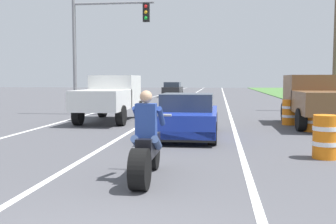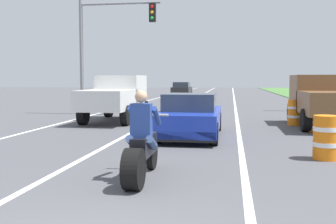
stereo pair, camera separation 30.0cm
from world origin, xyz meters
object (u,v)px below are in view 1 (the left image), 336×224
object	(u,v)px
construction_barrel_far	(289,112)
construction_barrel_nearest	(325,137)
motorcycle_with_rider	(146,148)
sports_car_blue	(188,117)
traffic_light_mast_near	(98,36)
distant_car_far_ahead	(173,89)
construction_barrel_mid	(311,117)
pickup_truck_left_lane_white	(110,96)
pickup_truck_right_shoulder_brown	(316,98)

from	to	relation	value
construction_barrel_far	construction_barrel_nearest	bearing A→B (deg)	-92.97
construction_barrel_nearest	motorcycle_with_rider	bearing A→B (deg)	-145.54
motorcycle_with_rider	sports_car_blue	size ratio (longest dim) A/B	0.51
traffic_light_mast_near	sports_car_blue	bearing A→B (deg)	-55.27
motorcycle_with_rider	distant_car_far_ahead	size ratio (longest dim) A/B	0.55
construction_barrel_nearest	construction_barrel_mid	bearing A→B (deg)	81.13
motorcycle_with_rider	traffic_light_mast_near	distance (m)	14.26
motorcycle_with_rider	construction_barrel_far	size ratio (longest dim) A/B	2.21
construction_barrel_mid	pickup_truck_left_lane_white	bearing A→B (deg)	162.86
sports_car_blue	construction_barrel_nearest	distance (m)	4.58
pickup_truck_right_shoulder_brown	construction_barrel_far	xyz separation A→B (m)	(-0.94, 0.34, -0.60)
motorcycle_with_rider	pickup_truck_right_shoulder_brown	distance (m)	10.37
construction_barrel_nearest	construction_barrel_far	size ratio (longest dim) A/B	1.00
motorcycle_with_rider	traffic_light_mast_near	bearing A→B (deg)	110.33
distant_car_far_ahead	motorcycle_with_rider	bearing A→B (deg)	-84.21
motorcycle_with_rider	pickup_truck_left_lane_white	bearing A→B (deg)	108.86
sports_car_blue	construction_barrel_mid	world-z (taller)	sports_car_blue
construction_barrel_mid	construction_barrel_far	bearing A→B (deg)	101.68
construction_barrel_nearest	pickup_truck_left_lane_white	bearing A→B (deg)	133.97
traffic_light_mast_near	distant_car_far_ahead	xyz separation A→B (m)	(1.37, 20.93, -3.20)
sports_car_blue	pickup_truck_right_shoulder_brown	distance (m)	5.85
motorcycle_with_rider	sports_car_blue	bearing A→B (deg)	86.91
traffic_light_mast_near	pickup_truck_right_shoulder_brown	bearing A→B (deg)	-21.77
pickup_truck_left_lane_white	construction_barrel_mid	bearing A→B (deg)	-17.14
pickup_truck_left_lane_white	construction_barrel_far	size ratio (longest dim) A/B	4.80
pickup_truck_right_shoulder_brown	construction_barrel_far	world-z (taller)	pickup_truck_right_shoulder_brown
pickup_truck_right_shoulder_brown	traffic_light_mast_near	distance (m)	10.94
construction_barrel_mid	pickup_truck_right_shoulder_brown	bearing A→B (deg)	72.09
distant_car_far_ahead	pickup_truck_right_shoulder_brown	bearing A→B (deg)	-71.25
traffic_light_mast_near	construction_barrel_nearest	xyz separation A→B (m)	(8.51, -10.46, -3.47)
traffic_light_mast_near	construction_barrel_far	world-z (taller)	traffic_light_mast_near
pickup_truck_right_shoulder_brown	traffic_light_mast_near	size ratio (longest dim) A/B	0.80
motorcycle_with_rider	construction_barrel_mid	world-z (taller)	motorcycle_with_rider
pickup_truck_left_lane_white	construction_barrel_far	xyz separation A→B (m)	(7.42, -0.44, -0.60)
sports_car_blue	construction_barrel_far	world-z (taller)	sports_car_blue
sports_car_blue	construction_barrel_nearest	xyz separation A→B (m)	(3.39, -3.08, -0.13)
pickup_truck_left_lane_white	construction_barrel_mid	size ratio (longest dim) A/B	4.80
construction_barrel_nearest	construction_barrel_far	xyz separation A→B (m)	(0.36, 6.88, 0.00)
traffic_light_mast_near	construction_barrel_far	size ratio (longest dim) A/B	6.00
pickup_truck_right_shoulder_brown	distant_car_far_ahead	xyz separation A→B (m)	(-8.43, 24.85, -0.33)
traffic_light_mast_near	construction_barrel_nearest	world-z (taller)	traffic_light_mast_near
sports_car_blue	pickup_truck_right_shoulder_brown	bearing A→B (deg)	36.47
pickup_truck_left_lane_white	construction_barrel_nearest	size ratio (longest dim) A/B	4.80
sports_car_blue	pickup_truck_left_lane_white	size ratio (longest dim) A/B	0.90
pickup_truck_left_lane_white	pickup_truck_right_shoulder_brown	world-z (taller)	same
pickup_truck_right_shoulder_brown	construction_barrel_mid	distance (m)	1.82
distant_car_far_ahead	traffic_light_mast_near	bearing A→B (deg)	-93.75
motorcycle_with_rider	construction_barrel_far	xyz separation A→B (m)	(4.05, 9.42, -0.09)
construction_barrel_nearest	construction_barrel_far	bearing A→B (deg)	87.03
sports_car_blue	traffic_light_mast_near	xyz separation A→B (m)	(-5.12, 7.38, 3.34)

